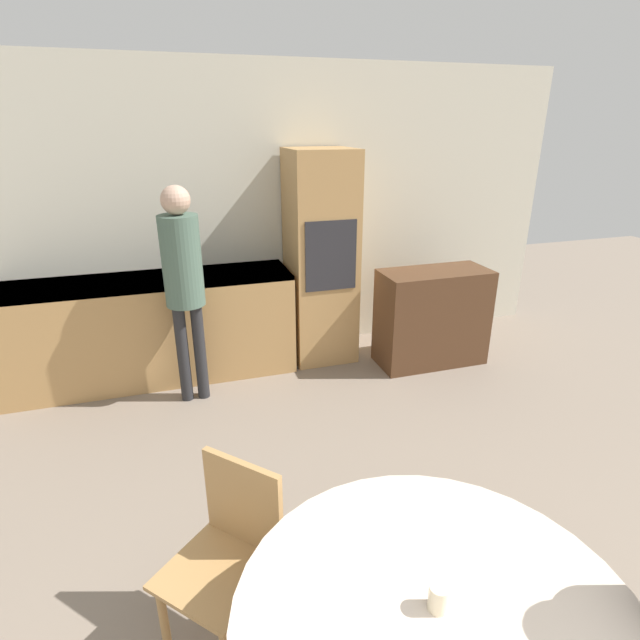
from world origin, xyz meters
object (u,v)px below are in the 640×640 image
(person_standing, at_px, (183,272))
(cup, at_px, (439,598))
(oven_unit, at_px, (321,259))
(sideboard, at_px, (432,317))
(chair_far_left, at_px, (230,548))

(person_standing, distance_m, cup, 2.86)
(person_standing, xyz_separation_m, cup, (0.55, -2.79, -0.26))
(oven_unit, distance_m, person_standing, 1.32)
(oven_unit, bearing_deg, cup, -101.55)
(sideboard, xyz_separation_m, chair_far_left, (-2.13, -2.14, 0.04))
(oven_unit, xyz_separation_m, person_standing, (-1.22, -0.49, 0.12))
(person_standing, relative_size, cup, 19.63)
(oven_unit, distance_m, chair_far_left, 2.90)
(oven_unit, bearing_deg, chair_far_left, -114.90)
(oven_unit, xyz_separation_m, sideboard, (0.92, -0.46, -0.51))
(oven_unit, height_order, person_standing, oven_unit)
(oven_unit, relative_size, chair_far_left, 2.26)
(sideboard, relative_size, person_standing, 0.58)
(sideboard, height_order, chair_far_left, sideboard)
(sideboard, distance_m, cup, 3.27)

